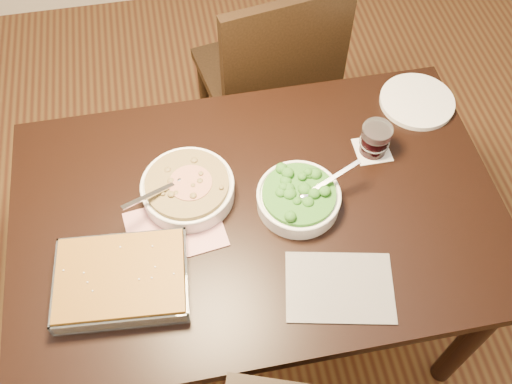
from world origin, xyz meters
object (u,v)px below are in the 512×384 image
Objects in this scene: stew_bowl at (188,188)px; chair_far at (271,77)px; baking_dish at (122,279)px; broccoli_bowl at (299,198)px; dinner_plate at (417,101)px; table at (258,225)px; wine_tumbler at (375,139)px.

chair_far is (0.38, 0.62, -0.23)m from stew_bowl.
stew_bowl is 0.77× the size of baking_dish.
dinner_plate is (0.47, 0.31, -0.02)m from broccoli_bowl.
broccoli_bowl is (0.30, -0.09, -0.00)m from stew_bowl.
table is at bearing 27.85° from baking_dish.
wine_tumbler is (0.38, 0.14, 0.15)m from table.
wine_tumbler is 0.42× the size of dinner_plate.
baking_dish is at bearing -129.35° from stew_bowl.
baking_dish is 0.83m from wine_tumbler.
table is 5.05× the size of stew_bowl.
stew_bowl is 1.15× the size of dinner_plate.
broccoli_bowl is 0.31m from wine_tumbler.
stew_bowl reaches higher than dinner_plate.
wine_tumbler reaches higher than broccoli_bowl.
stew_bowl reaches higher than table.
table is 0.73m from chair_far.
stew_bowl is at bearing 48.63° from chair_far.
wine_tumbler is at bearing -141.29° from dinner_plate.
broccoli_bowl is 0.56m from dinner_plate.
table is 5.83× the size of dinner_plate.
dinner_plate is at bearing 33.42° from broccoli_bowl.
chair_far is at bearing 61.03° from baking_dish.
wine_tumbler is at bearing 99.25° from chair_far.
broccoli_bowl is 0.74× the size of baking_dish.
baking_dish is (-0.39, -0.17, 0.13)m from table.
table is 3.87× the size of baking_dish.
table is 1.41× the size of chair_far.
stew_bowl reaches higher than baking_dish.
dinner_plate is 0.60m from chair_far.
broccoli_bowl is 0.27× the size of chair_far.
wine_tumbler is 0.64m from chair_far.
broccoli_bowl is 1.12× the size of dinner_plate.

